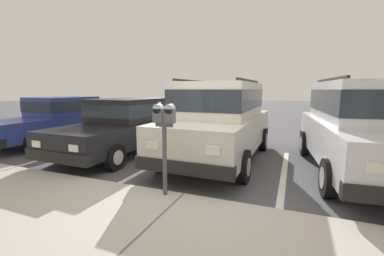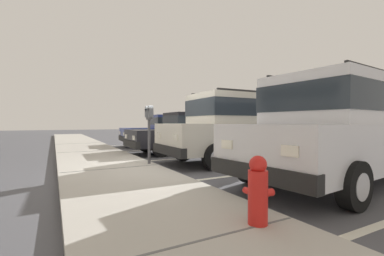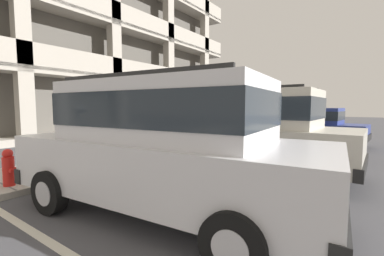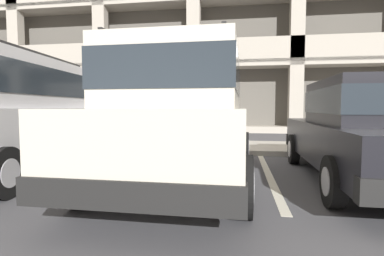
{
  "view_description": "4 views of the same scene",
  "coord_description": "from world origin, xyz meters",
  "views": [
    {
      "loc": [
        -1.59,
        3.86,
        1.81
      ],
      "look_at": [
        0.38,
        -1.1,
        1.0
      ],
      "focal_mm": 24.0,
      "sensor_mm": 36.0,
      "label": 1
    },
    {
      "loc": [
        -5.92,
        2.47,
        1.15
      ],
      "look_at": [
        0.13,
        -0.81,
        1.01
      ],
      "focal_mm": 24.0,
      "sensor_mm": 36.0,
      "label": 2
    },
    {
      "loc": [
        -5.81,
        -4.9,
        1.61
      ],
      "look_at": [
        -0.11,
        -0.84,
        1.02
      ],
      "focal_mm": 24.0,
      "sensor_mm": 36.0,
      "label": 3
    },
    {
      "loc": [
        0.97,
        -6.97,
        1.14
      ],
      "look_at": [
        -0.01,
        -0.79,
        0.71
      ],
      "focal_mm": 28.0,
      "sensor_mm": 36.0,
      "label": 4
    }
  ],
  "objects": [
    {
      "name": "parking_meter_near",
      "position": [
        0.27,
        0.35,
        1.21
      ],
      "size": [
        0.35,
        0.12,
        1.46
      ],
      "color": "#47474C",
      "rests_on": "sidewalk"
    },
    {
      "name": "parking_stall_lines",
      "position": [
        1.47,
        -1.4,
        0.0
      ],
      "size": [
        11.9,
        4.8,
        0.01
      ],
      "color": "silver",
      "rests_on": "ground_plane"
    },
    {
      "name": "red_sedan",
      "position": [
        -2.96,
        -2.37,
        1.09
      ],
      "size": [
        2.33,
        4.93,
        2.03
      ],
      "rotation": [
        0.0,
        0.0,
        0.09
      ],
      "color": "silver",
      "rests_on": "ground_plane"
    },
    {
      "name": "dark_hatchback",
      "position": [
        2.88,
        -2.18,
        0.82
      ],
      "size": [
        1.89,
        4.5,
        1.54
      ],
      "rotation": [
        0.0,
        0.0,
        -0.01
      ],
      "color": "black",
      "rests_on": "ground_plane"
    },
    {
      "name": "blue_coupe",
      "position": [
        5.99,
        -2.66,
        0.82
      ],
      "size": [
        2.07,
        4.6,
        1.54
      ],
      "rotation": [
        0.0,
        0.0,
        -0.07
      ],
      "color": "navy",
      "rests_on": "ground_plane"
    },
    {
      "name": "sidewalk",
      "position": [
        0.0,
        1.3,
        0.06
      ],
      "size": [
        40.0,
        2.2,
        0.12
      ],
      "color": "#ADA89E",
      "rests_on": "ground_plane"
    },
    {
      "name": "ground_plane",
      "position": [
        0.0,
        0.0,
        -0.05
      ],
      "size": [
        80.0,
        80.0,
        0.1
      ],
      "color": "#4C4C51"
    },
    {
      "name": "silver_suv",
      "position": [
        0.13,
        -2.46,
        1.09
      ],
      "size": [
        2.07,
        4.81,
        2.03
      ],
      "rotation": [
        0.0,
        0.0,
        -0.01
      ],
      "color": "beige",
      "rests_on": "ground_plane"
    }
  ]
}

